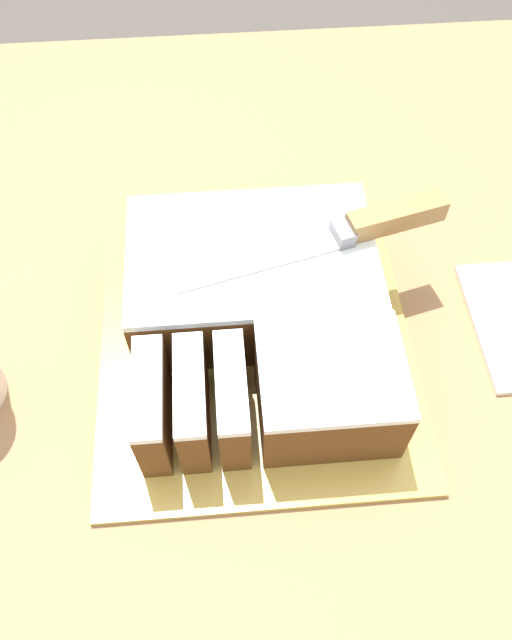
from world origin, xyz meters
TOP-DOWN VIEW (x-y plane):
  - ground_plane at (0.00, 0.00)m, footprint 8.00×8.00m
  - countertop at (0.00, 0.00)m, footprint 1.40×1.10m
  - cake_board at (-0.06, 0.02)m, footprint 0.30×0.33m
  - cake at (-0.05, 0.02)m, footprint 0.23×0.25m
  - knife at (0.05, 0.08)m, footprint 0.26×0.09m

SIDE VIEW (x-z plane):
  - ground_plane at x=0.00m, z-range 0.00..0.00m
  - countertop at x=0.00m, z-range 0.00..0.95m
  - cake_board at x=-0.06m, z-range 0.95..0.95m
  - cake at x=-0.05m, z-range 0.95..1.03m
  - knife at x=0.05m, z-range 1.03..1.05m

